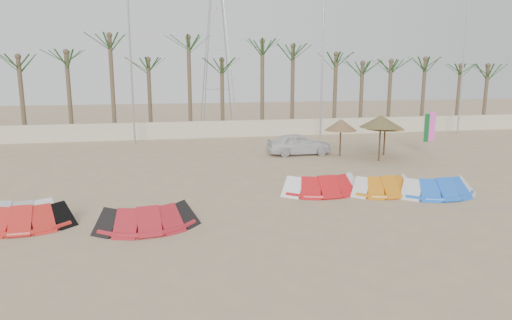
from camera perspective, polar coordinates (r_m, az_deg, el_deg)
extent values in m
plane|color=tan|center=(14.98, 4.70, -9.30)|extent=(120.00, 120.00, 0.00)
cube|color=beige|center=(35.97, -5.16, 3.85)|extent=(60.00, 0.30, 1.30)
cylinder|color=brown|center=(38.33, -26.96, 7.04)|extent=(0.32, 0.32, 6.50)
ellipsoid|color=#194719|center=(38.30, -27.40, 11.89)|extent=(4.00, 4.00, 2.40)
cylinder|color=brown|center=(37.00, -11.73, 7.91)|extent=(0.32, 0.32, 6.50)
ellipsoid|color=#194719|center=(36.97, -11.93, 12.94)|extent=(4.00, 4.00, 2.40)
cylinder|color=brown|center=(38.33, 3.54, 8.23)|extent=(0.32, 0.32, 6.50)
ellipsoid|color=#194719|center=(38.30, 3.60, 13.09)|extent=(4.00, 4.00, 2.40)
cylinder|color=brown|center=(42.07, 16.94, 8.04)|extent=(0.32, 0.32, 6.50)
ellipsoid|color=#194719|center=(42.04, 17.20, 12.46)|extent=(4.00, 4.00, 2.40)
cylinder|color=brown|center=(46.41, 25.74, 7.67)|extent=(0.32, 0.32, 6.50)
ellipsoid|color=#194719|center=(46.38, 26.09, 11.67)|extent=(4.00, 4.00, 2.40)
cylinder|color=#A5A8AD|center=(33.51, -15.36, 11.28)|extent=(0.14, 0.14, 11.00)
cylinder|color=#A5A8AD|center=(35.54, 8.27, 11.53)|extent=(0.14, 0.14, 11.00)
cylinder|color=#A5A8AD|center=(41.17, 24.47, 10.60)|extent=(0.14, 0.14, 11.00)
cylinder|color=#A5A9AE|center=(18.18, -28.75, -6.64)|extent=(3.14, 0.73, 0.20)
cube|color=white|center=(17.85, -24.33, -6.04)|extent=(0.78, 1.19, 0.40)
cylinder|color=red|center=(17.22, -26.95, -7.41)|extent=(2.79, 0.33, 0.20)
cube|color=black|center=(16.97, -22.81, -6.78)|extent=(0.65, 1.13, 0.40)
cylinder|color=#AE1D27|center=(15.79, -13.37, -8.10)|extent=(3.03, 0.61, 0.20)
cube|color=black|center=(15.94, -18.33, -7.61)|extent=(0.74, 1.17, 0.40)
cube|color=black|center=(15.84, -8.41, -7.27)|extent=(0.74, 1.17, 0.40)
cylinder|color=red|center=(19.86, 8.42, -3.90)|extent=(3.30, 0.41, 0.20)
cube|color=white|center=(19.47, 4.23, -3.66)|extent=(0.67, 1.14, 0.40)
cube|color=white|center=(20.46, 12.24, -3.16)|extent=(0.67, 1.14, 0.40)
cylinder|color=orange|center=(20.22, 15.85, -3.94)|extent=(2.61, 0.28, 0.20)
cube|color=white|center=(19.77, 12.72, -3.68)|extent=(0.63, 1.12, 0.40)
cube|color=white|center=(20.83, 18.61, -3.24)|extent=(0.63, 1.12, 0.40)
cylinder|color=blue|center=(20.71, 21.90, -3.98)|extent=(3.09, 0.34, 0.20)
cube|color=silver|center=(20.03, 18.45, -3.80)|extent=(0.65, 1.13, 0.40)
cube|color=silver|center=(21.54, 24.88, -3.24)|extent=(0.65, 1.13, 0.40)
cylinder|color=#4C331E|center=(28.51, 10.51, 2.67)|extent=(0.10, 0.10, 2.19)
cone|color=olive|center=(28.40, 10.57, 4.36)|extent=(1.99, 1.99, 0.70)
cylinder|color=#4C331E|center=(27.44, 15.22, 2.54)|extent=(0.10, 0.10, 2.57)
cone|color=brown|center=(27.31, 15.33, 4.68)|extent=(2.44, 2.44, 0.70)
cylinder|color=#4C331E|center=(29.34, 15.77, 2.73)|extent=(0.10, 0.10, 2.24)
cone|color=olive|center=(29.23, 15.86, 4.41)|extent=(2.38, 2.38, 0.70)
cylinder|color=#A5A8AD|center=(30.62, 20.73, 3.31)|extent=(0.04, 0.04, 2.82)
cube|color=#FD4FCD|center=(30.70, 21.12, 3.94)|extent=(0.42, 0.08, 1.83)
cylinder|color=#A5A8AD|center=(30.26, 20.22, 3.15)|extent=(0.04, 0.04, 2.70)
cube|color=#0B5D22|center=(30.33, 20.62, 3.76)|extent=(0.41, 0.14, 1.76)
imported|color=silver|center=(28.65, 5.37, 2.01)|extent=(3.98, 1.62, 1.35)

